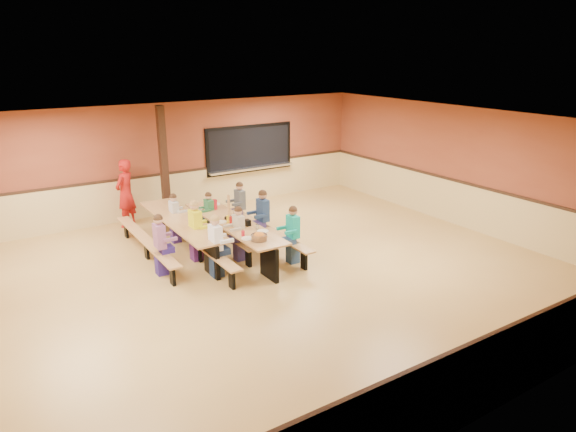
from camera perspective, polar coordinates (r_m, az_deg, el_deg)
ground at (r=10.22m, az=-3.55°, el=-6.95°), size 12.00×12.00×0.00m
room_envelope at (r=9.95m, az=-3.63°, el=-3.35°), size 12.04×10.04×3.02m
kitchen_pass_through at (r=15.13m, az=-4.26°, el=7.24°), size 2.78×0.28×1.38m
structural_post at (r=13.52m, az=-13.62°, el=5.53°), size 0.18×0.18×3.00m
cafeteria_table_main at (r=11.30m, az=-6.11°, el=-1.66°), size 1.91×3.70×0.74m
cafeteria_table_second at (r=11.61m, az=-11.70°, el=-1.39°), size 1.91×3.70×0.74m
seated_child_white_left at (r=10.17m, az=-8.01°, el=-3.37°), size 0.39×0.32×1.26m
seated_adult_yellow at (r=11.02m, az=-10.20°, el=-1.64°), size 0.42×0.34×1.31m
seated_child_grey_left at (r=12.16m, az=-12.48°, el=-0.28°), size 0.34×0.28×1.16m
seated_child_teal_right at (r=10.73m, az=0.55°, el=-2.13°), size 0.38×0.31×1.23m
seated_child_navy_right at (r=11.72m, az=-2.80°, el=-0.23°), size 0.41×0.33×1.28m
seated_child_char_right at (r=12.68m, az=-5.34°, el=1.00°), size 0.38×0.31×1.23m
seated_child_purple_sec at (r=10.47m, az=-14.01°, el=-3.16°), size 0.39×0.32×1.24m
seated_child_green_sec at (r=12.21m, az=-8.74°, el=-0.03°), size 0.33×0.27×1.14m
seated_child_tan_sec at (r=10.91m, az=-5.48°, el=-2.00°), size 0.36×0.29×1.18m
standing_woman at (r=13.53m, az=-17.61°, el=2.43°), size 0.75×0.72×1.73m
punch_pitcher at (r=12.13m, az=-8.23°, el=1.26°), size 0.16×0.16×0.22m
chip_bowl at (r=10.07m, az=-3.23°, el=-2.31°), size 0.32×0.32×0.15m
napkin_dispenser at (r=10.93m, az=-4.51°, el=-0.74°), size 0.10×0.14×0.13m
condiment_mustard at (r=11.13m, az=-6.69°, el=-0.35°), size 0.06×0.06×0.17m
condiment_ketchup at (r=11.04m, az=-6.38°, el=-0.48°), size 0.06×0.06×0.17m
table_paddle at (r=11.33m, az=-6.56°, el=0.27°), size 0.16×0.16×0.56m
place_settings at (r=11.21m, az=-6.16°, el=-0.36°), size 0.65×3.30×0.11m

